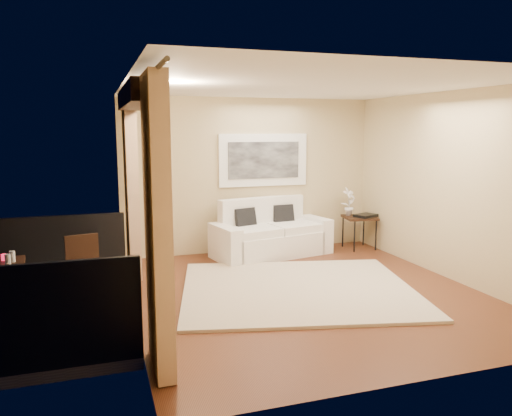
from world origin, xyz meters
name	(u,v)px	position (x,y,z in m)	size (l,w,h in m)	color
floor	(306,292)	(0.00, 0.00, 0.00)	(5.00, 5.00, 0.00)	brown
room_shell	(136,97)	(-2.13, 0.00, 2.52)	(5.00, 6.40, 5.00)	white
balcony	(37,307)	(-3.31, 0.00, 0.18)	(1.81, 2.60, 1.17)	#605B56
curtains	(141,201)	(-2.11, 0.00, 1.34)	(0.16, 4.80, 2.64)	tan
artwork	(263,160)	(0.24, 2.46, 1.62)	(1.62, 0.07, 0.92)	white
rug	(298,289)	(-0.07, 0.12, 0.02)	(3.07, 2.68, 0.04)	beige
sofa	(269,235)	(0.22, 2.09, 0.34)	(2.16, 1.27, 0.97)	white
side_table	(360,220)	(1.93, 2.00, 0.53)	(0.63, 0.63, 0.59)	black
tray	(366,215)	(2.01, 1.93, 0.62)	(0.38, 0.28, 0.05)	black
orchid	(349,202)	(1.77, 2.14, 0.85)	(0.27, 0.19, 0.52)	white
balcony_chair_far	(81,264)	(-2.82, 0.44, 0.52)	(0.46, 0.46, 0.90)	black
candle	(4,257)	(-3.62, 0.08, 0.76)	(0.06, 0.06, 0.07)	#FA1639
glass_a	(8,260)	(-3.54, -0.15, 0.78)	(0.06, 0.06, 0.12)	silver
glass_b	(12,256)	(-3.52, -0.01, 0.78)	(0.06, 0.06, 0.12)	white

